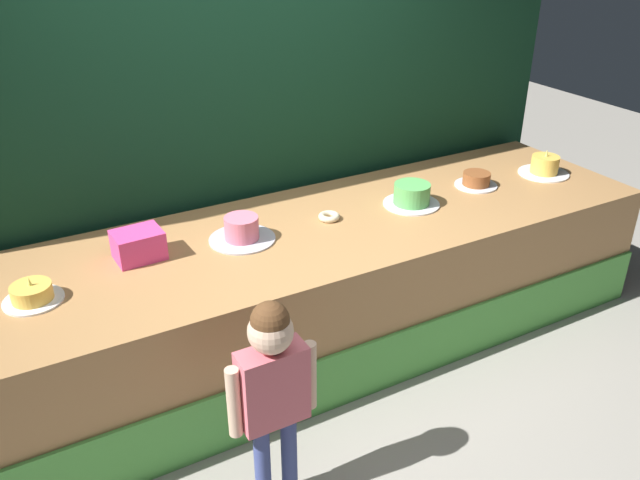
{
  "coord_description": "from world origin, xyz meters",
  "views": [
    {
      "loc": [
        -1.39,
        -2.25,
        2.34
      ],
      "look_at": [
        0.05,
        0.33,
        0.81
      ],
      "focal_mm": 36.45,
      "sensor_mm": 36.0,
      "label": 1
    }
  ],
  "objects_px": {
    "cake_left": "(32,294)",
    "cake_center_right": "(412,195)",
    "child_figure": "(273,380)",
    "pink_box": "(138,245)",
    "cake_far_right": "(545,166)",
    "donut": "(329,217)",
    "cake_right": "(476,180)",
    "cake_center_left": "(242,230)"
  },
  "relations": [
    {
      "from": "cake_center_left",
      "to": "donut",
      "type": "bearing_deg",
      "value": -0.76
    },
    {
      "from": "cake_center_right",
      "to": "cake_far_right",
      "type": "distance_m",
      "value": 1.05
    },
    {
      "from": "donut",
      "to": "cake_left",
      "type": "xyz_separation_m",
      "value": [
        -1.58,
        -0.09,
        0.02
      ]
    },
    {
      "from": "cake_center_left",
      "to": "pink_box",
      "type": "bearing_deg",
      "value": 172.58
    },
    {
      "from": "pink_box",
      "to": "cake_left",
      "type": "bearing_deg",
      "value": -162.7
    },
    {
      "from": "cake_left",
      "to": "cake_center_right",
      "type": "distance_m",
      "value": 2.1
    },
    {
      "from": "cake_right",
      "to": "donut",
      "type": "bearing_deg",
      "value": 178.59
    },
    {
      "from": "cake_left",
      "to": "cake_far_right",
      "type": "xyz_separation_m",
      "value": [
        3.15,
        0.0,
        0.02
      ]
    },
    {
      "from": "pink_box",
      "to": "donut",
      "type": "xyz_separation_m",
      "value": [
        1.05,
        -0.08,
        -0.06
      ]
    },
    {
      "from": "cake_left",
      "to": "pink_box",
      "type": "bearing_deg",
      "value": 17.3
    },
    {
      "from": "child_figure",
      "to": "donut",
      "type": "distance_m",
      "value": 1.29
    },
    {
      "from": "child_figure",
      "to": "cake_far_right",
      "type": "distance_m",
      "value": 2.57
    },
    {
      "from": "cake_left",
      "to": "cake_center_right",
      "type": "xyz_separation_m",
      "value": [
        2.1,
        0.03,
        0.02
      ]
    },
    {
      "from": "child_figure",
      "to": "cake_center_right",
      "type": "height_order",
      "value": "child_figure"
    },
    {
      "from": "cake_far_right",
      "to": "donut",
      "type": "bearing_deg",
      "value": 176.86
    },
    {
      "from": "child_figure",
      "to": "donut",
      "type": "bearing_deg",
      "value": 50.13
    },
    {
      "from": "donut",
      "to": "cake_center_right",
      "type": "height_order",
      "value": "cake_center_right"
    },
    {
      "from": "cake_far_right",
      "to": "cake_center_right",
      "type": "bearing_deg",
      "value": 178.58
    },
    {
      "from": "pink_box",
      "to": "cake_left",
      "type": "distance_m",
      "value": 0.55
    },
    {
      "from": "cake_far_right",
      "to": "child_figure",
      "type": "bearing_deg",
      "value": -159.45
    },
    {
      "from": "child_figure",
      "to": "pink_box",
      "type": "relative_size",
      "value": 4.33
    },
    {
      "from": "pink_box",
      "to": "cake_right",
      "type": "xyz_separation_m",
      "value": [
        2.1,
        -0.1,
        -0.03
      ]
    },
    {
      "from": "child_figure",
      "to": "cake_center_right",
      "type": "bearing_deg",
      "value": 34.45
    },
    {
      "from": "cake_left",
      "to": "donut",
      "type": "bearing_deg",
      "value": 3.2
    },
    {
      "from": "donut",
      "to": "cake_left",
      "type": "height_order",
      "value": "cake_left"
    },
    {
      "from": "cake_left",
      "to": "cake_right",
      "type": "bearing_deg",
      "value": 1.36
    },
    {
      "from": "donut",
      "to": "cake_far_right",
      "type": "height_order",
      "value": "cake_far_right"
    },
    {
      "from": "pink_box",
      "to": "cake_right",
      "type": "bearing_deg",
      "value": -2.76
    },
    {
      "from": "child_figure",
      "to": "cake_center_left",
      "type": "bearing_deg",
      "value": 73.28
    },
    {
      "from": "cake_far_right",
      "to": "cake_right",
      "type": "bearing_deg",
      "value": 173.41
    },
    {
      "from": "cake_center_left",
      "to": "cake_center_right",
      "type": "xyz_separation_m",
      "value": [
        1.05,
        -0.07,
        0.0
      ]
    },
    {
      "from": "donut",
      "to": "cake_right",
      "type": "bearing_deg",
      "value": -1.41
    },
    {
      "from": "cake_far_right",
      "to": "cake_center_left",
      "type": "bearing_deg",
      "value": 177.45
    },
    {
      "from": "pink_box",
      "to": "cake_left",
      "type": "relative_size",
      "value": 0.89
    },
    {
      "from": "cake_left",
      "to": "child_figure",
      "type": "bearing_deg",
      "value": -50.04
    },
    {
      "from": "donut",
      "to": "cake_center_left",
      "type": "relative_size",
      "value": 0.34
    },
    {
      "from": "cake_far_right",
      "to": "cake_left",
      "type": "bearing_deg",
      "value": -179.97
    },
    {
      "from": "cake_center_right",
      "to": "donut",
      "type": "bearing_deg",
      "value": 173.42
    },
    {
      "from": "donut",
      "to": "cake_right",
      "type": "xyz_separation_m",
      "value": [
        1.05,
        -0.03,
        0.02
      ]
    },
    {
      "from": "cake_left",
      "to": "cake_right",
      "type": "xyz_separation_m",
      "value": [
        2.63,
        0.06,
        0.0
      ]
    },
    {
      "from": "child_figure",
      "to": "pink_box",
      "type": "xyz_separation_m",
      "value": [
        -0.23,
        1.06,
        0.18
      ]
    },
    {
      "from": "donut",
      "to": "cake_far_right",
      "type": "relative_size",
      "value": 0.37
    }
  ]
}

